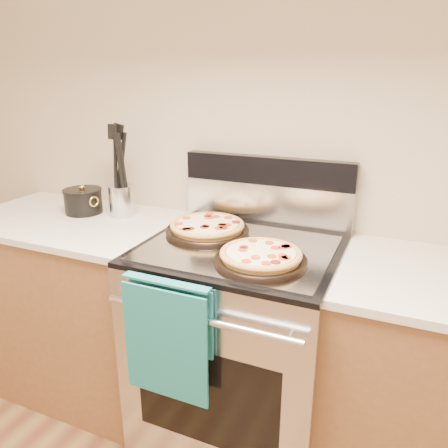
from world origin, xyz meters
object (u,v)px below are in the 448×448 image
at_px(range_body, 240,348).
at_px(pepperoni_pizza_back, 207,227).
at_px(utensil_crock, 122,201).
at_px(saucepan, 83,202).
at_px(pepperoni_pizza_front, 261,256).

xyz_separation_m(range_body, pepperoni_pizza_back, (-0.18, 0.07, 0.50)).
distance_m(range_body, utensil_crock, 0.88).
distance_m(range_body, pepperoni_pizza_back, 0.54).
height_order(range_body, utensil_crock, utensil_crock).
bearing_deg(saucepan, utensil_crock, 10.47).
height_order(pepperoni_pizza_front, utensil_crock, utensil_crock).
bearing_deg(pepperoni_pizza_front, saucepan, 165.73).
distance_m(utensil_crock, saucepan, 0.21).
distance_m(pepperoni_pizza_back, utensil_crock, 0.51).
distance_m(range_body, pepperoni_pizza_front, 0.53).
height_order(utensil_crock, saucepan, utensil_crock).
bearing_deg(pepperoni_pizza_front, pepperoni_pizza_back, 146.74).
height_order(pepperoni_pizza_back, saucepan, saucepan).
xyz_separation_m(pepperoni_pizza_front, saucepan, (-1.00, 0.26, 0.02)).
bearing_deg(utensil_crock, pepperoni_pizza_front, -20.08).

